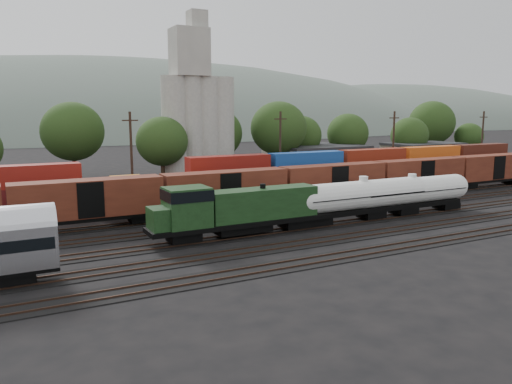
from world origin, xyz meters
name	(u,v)px	position (x,y,z in m)	size (l,w,h in m)	color
ground	(286,219)	(0.00, 0.00, 0.00)	(600.00, 600.00, 0.00)	black
tracks	(286,218)	(0.00, 0.00, 0.05)	(180.00, 33.20, 0.20)	black
green_locomotive	(233,209)	(-9.03, -5.00, 2.81)	(18.72, 3.30, 4.96)	black
tank_car_a	(363,196)	(6.80, -5.00, 2.80)	(18.03, 3.23, 4.73)	silver
tank_car_b	(411,192)	(13.99, -5.00, 2.72)	(17.45, 3.12, 4.57)	silver
orange_locomotive	(164,192)	(-11.17, 10.00, 2.49)	(17.40, 2.90, 4.35)	black
boxcar_string	(379,177)	(17.84, 5.00, 3.12)	(184.40, 2.90, 4.20)	black
container_wall	(233,178)	(0.31, 15.00, 2.79)	(160.00, 2.60, 5.80)	black
grain_silo	(198,116)	(3.28, 36.00, 11.26)	(13.40, 5.00, 29.00)	#A5A297
industrial_sheds	(217,164)	(6.63, 35.25, 2.56)	(119.38, 17.26, 5.10)	#9E937F
tree_band	(199,135)	(4.61, 38.84, 7.68)	(164.49, 21.00, 14.45)	black
utility_poles	(211,150)	(0.00, 22.00, 6.21)	(122.20, 0.36, 12.00)	black
distant_hills	(96,166)	(23.92, 260.00, -20.56)	(860.00, 286.00, 130.00)	#59665B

